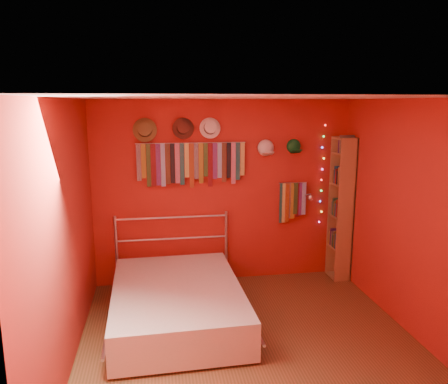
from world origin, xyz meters
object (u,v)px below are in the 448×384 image
reading_lamp (309,197)px  tie_rack (191,162)px  bed (177,302)px  bookshelf (344,208)px

reading_lamp → tie_rack: bearing=173.1°
bed → bookshelf: bearing=20.0°
bookshelf → bed: size_ratio=0.96×
reading_lamp → bookshelf: (0.52, 0.04, -0.18)m
bookshelf → bed: 2.67m
reading_lamp → bed: 2.27m
bookshelf → bed: (-2.37, -0.93, -0.79)m
tie_rack → bookshelf: bookshelf is taller
tie_rack → bed: tie_rack is taller
reading_lamp → bed: (-1.86, -0.89, -0.97)m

